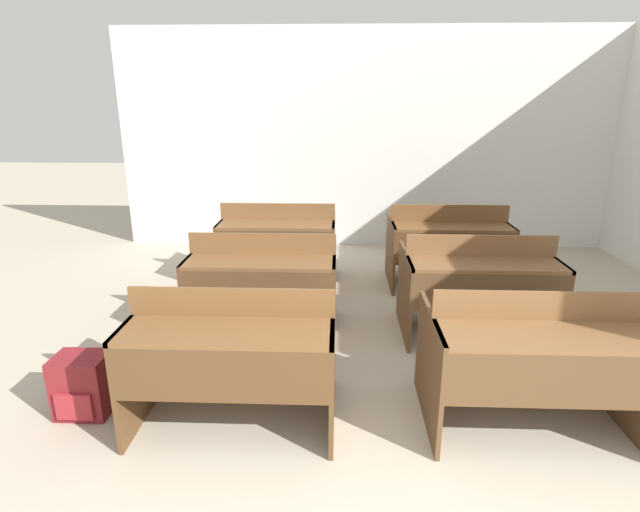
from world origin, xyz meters
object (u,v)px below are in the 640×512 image
object	(u,v)px
bench_third_right	(448,243)
schoolbag	(83,385)
bench_second_right	(478,283)
bench_front_left	(234,353)
bench_second_left	(263,281)
bench_third_left	(278,241)
bench_front_right	(532,357)

from	to	relation	value
bench_third_right	schoolbag	bearing A→B (deg)	-138.58
bench_second_right	schoolbag	xyz separation A→B (m)	(-2.85, -1.27, -0.28)
schoolbag	bench_front_left	bearing A→B (deg)	-1.66
bench_front_left	bench_third_right	size ratio (longest dim) A/B	1.00
bench_front_left	bench_second_right	xyz separation A→B (m)	(1.84, 1.30, 0.00)
bench_front_left	bench_second_left	xyz separation A→B (m)	(-0.01, 1.28, 0.00)
bench_third_left	bench_third_right	distance (m)	1.86
bench_second_left	bench_third_left	size ratio (longest dim) A/B	1.00
bench_second_left	bench_third_right	size ratio (longest dim) A/B	1.00
bench_front_left	bench_third_left	world-z (taller)	same
bench_second_left	bench_second_right	xyz separation A→B (m)	(1.84, 0.02, 0.00)
schoolbag	bench_second_right	bearing A→B (deg)	23.97
bench_front_left	bench_second_right	world-z (taller)	same
bench_front_right	schoolbag	size ratio (longest dim) A/B	3.05
bench_third_right	bench_front_left	bearing A→B (deg)	-125.82
bench_second_left	bench_second_right	bearing A→B (deg)	0.51
bench_front_right	bench_second_right	bearing A→B (deg)	89.88
bench_front_right	bench_third_right	xyz separation A→B (m)	(-0.00, 2.52, 0.00)
bench_front_right	bench_second_left	bearing A→B (deg)	145.57
bench_front_right	bench_second_left	size ratio (longest dim) A/B	1.00
bench_front_right	bench_third_left	bearing A→B (deg)	126.36
bench_second_left	schoolbag	bearing A→B (deg)	-128.84
bench_front_left	bench_front_right	world-z (taller)	same
bench_third_right	bench_third_left	bearing A→B (deg)	179.69
bench_second_right	bench_third_left	xyz separation A→B (m)	(-1.87, 1.25, 0.00)
bench_front_left	bench_front_right	bearing A→B (deg)	0.59
bench_front_left	schoolbag	world-z (taller)	bench_front_left
bench_front_left	bench_third_left	xyz separation A→B (m)	(-0.03, 2.55, 0.00)
bench_second_right	bench_third_right	xyz separation A→B (m)	(-0.00, 1.24, 0.00)
bench_front_left	bench_front_right	size ratio (longest dim) A/B	1.00
bench_second_right	bench_front_left	bearing A→B (deg)	-144.79
bench_front_right	bench_third_left	size ratio (longest dim) A/B	1.00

